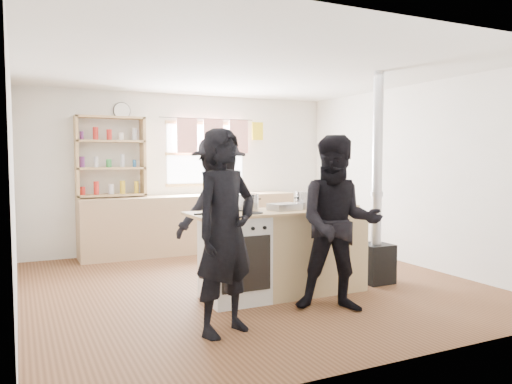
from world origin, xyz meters
TOP-DOWN VIEW (x-y plane):
  - ground at (0.00, 0.00)m, footprint 5.00×5.00m
  - back_counter at (0.00, 2.22)m, footprint 3.40×0.55m
  - shelving_unit at (-1.20, 2.34)m, footprint 1.00×0.28m
  - thermos at (0.61, 2.22)m, footprint 0.10×0.10m
  - cooking_island at (0.14, -0.55)m, footprint 1.97×0.64m
  - skillet_greens at (-0.63, -0.68)m, footprint 0.31×0.31m
  - roast_tray at (0.14, -0.57)m, footprint 0.34×0.28m
  - stockpot_stove at (-0.23, -0.40)m, footprint 0.25×0.25m
  - stockpot_counter at (0.46, -0.55)m, footprint 0.29×0.29m
  - bread_board at (0.92, -0.60)m, footprint 0.33×0.29m
  - flue_heater at (1.38, -0.58)m, footprint 0.35×0.35m
  - person_near_left at (-0.89, -1.39)m, footprint 0.75×0.62m
  - person_near_right at (0.34, -1.29)m, footprint 1.05×0.98m
  - person_far at (-0.25, 0.38)m, footprint 1.27×0.94m

SIDE VIEW (x-z plane):
  - ground at x=0.00m, z-range -0.01..0.00m
  - back_counter at x=0.00m, z-range 0.00..0.90m
  - cooking_island at x=0.14m, z-range 0.00..0.93m
  - flue_heater at x=1.38m, z-range -0.59..1.91m
  - person_near_right at x=0.34m, z-range 0.00..1.72m
  - person_near_left at x=-0.89m, z-range 0.00..1.75m
  - person_far at x=-0.25m, z-range 0.00..1.77m
  - skillet_greens at x=-0.63m, z-range 0.93..0.98m
  - roast_tray at x=0.14m, z-range 0.93..1.01m
  - bread_board at x=0.92m, z-range 0.92..1.04m
  - stockpot_stove at x=-0.23m, z-range 0.92..1.12m
  - stockpot_counter at x=0.46m, z-range 0.92..1.13m
  - thermos at x=0.61m, z-range 0.90..1.21m
  - shelving_unit at x=-1.20m, z-range 0.91..2.11m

